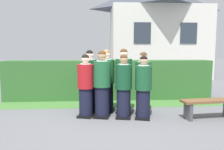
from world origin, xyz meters
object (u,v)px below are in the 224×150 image
Objects in this scene: student_front_row_1 at (102,86)px; wooden_bench at (209,105)px; student_in_red_blazer at (86,87)px; student_rear_row_3 at (143,84)px; student_front_row_2 at (124,88)px; student_rear_row_1 at (106,82)px; student_rear_row_2 at (124,82)px; student_rear_row_0 at (90,82)px; student_front_row_3 at (143,89)px.

student_front_row_1 reaches higher than wooden_bench.
student_rear_row_3 is at bearing 8.61° from student_in_red_blazer.
student_rear_row_1 is (-0.41, 0.61, 0.06)m from student_front_row_2.
student_rear_row_2 reaches higher than student_rear_row_3.
student_rear_row_3 is at bearing -13.32° from student_rear_row_1.
student_rear_row_1 reaches higher than student_front_row_2.
student_in_red_blazer is at bearing -99.14° from student_rear_row_0.
student_rear_row_2 reaches higher than student_front_row_1.
student_front_row_1 is 0.55m from student_front_row_2.
student_in_red_blazer is 1.02× the size of student_front_row_3.
student_front_row_2 is at bearing -96.40° from student_rear_row_2.
student_front_row_1 reaches higher than student_rear_row_3.
student_rear_row_2 is at bearing 83.60° from student_front_row_2.
student_rear_row_2 is 1.05× the size of student_rear_row_3.
student_rear_row_0 is at bearing 149.85° from student_front_row_3.
student_front_row_3 is at bearing -10.42° from student_front_row_1.
student_front_row_2 is 0.74m from student_rear_row_1.
student_rear_row_3 is at bearing -12.16° from student_rear_row_0.
student_rear_row_2 is at bearing -11.28° from student_rear_row_0.
student_front_row_3 is at bearing -10.57° from student_front_row_2.
student_rear_row_3 is at bearing 14.48° from student_front_row_1.
student_rear_row_0 reaches higher than student_front_row_3.
student_front_row_2 is 1.11× the size of wooden_bench.
student_rear_row_1 is 1.04× the size of student_rear_row_3.
student_rear_row_2 reaches higher than student_front_row_3.
student_rear_row_3 reaches higher than student_in_red_blazer.
wooden_bench is (3.06, -0.38, -0.41)m from student_in_red_blazer.
student_front_row_2 is 0.49m from student_front_row_3.
student_rear_row_3 is (0.09, 0.47, 0.04)m from student_front_row_3.
student_front_row_2 is (0.95, -0.15, -0.00)m from student_in_red_blazer.
student_rear_row_2 is at bearing 19.39° from student_in_red_blazer.
student_rear_row_1 reaches higher than student_rear_row_0.
student_rear_row_0 is at bearing 118.96° from student_front_row_1.
student_front_row_3 is (1.43, -0.24, -0.01)m from student_in_red_blazer.
student_front_row_1 is 1.06× the size of student_front_row_2.
student_rear_row_0 reaches higher than student_front_row_2.
student_in_red_blazer is 0.96m from student_front_row_2.
wooden_bench is (2.52, -0.84, -0.47)m from student_rear_row_1.
student_front_row_3 is 1.68m from wooden_bench.
student_front_row_3 is at bearing -30.15° from student_rear_row_0.
student_front_row_3 is 0.90× the size of student_rear_row_2.
student_rear_row_2 is at bearing 166.27° from student_rear_row_3.
student_front_row_1 is at bearing 169.71° from student_front_row_2.
student_rear_row_1 reaches higher than student_in_red_blazer.
student_front_row_1 is 1.03× the size of student_rear_row_3.
wooden_bench is (2.05, -0.73, -0.48)m from student_rear_row_2.
student_rear_row_2 is (0.47, -0.11, 0.01)m from student_rear_row_1.
student_rear_row_3 is (1.10, 0.28, -0.02)m from student_front_row_1.
student_front_row_1 is at bearing -145.35° from student_rear_row_2.
student_rear_row_0 is at bearing 162.85° from wooden_bench.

